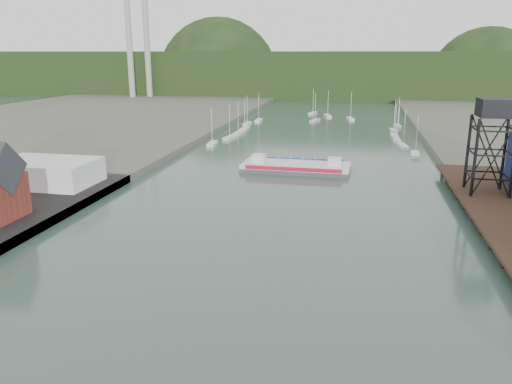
% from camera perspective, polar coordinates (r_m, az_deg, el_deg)
% --- Properties ---
extents(white_shed, '(18.00, 12.00, 4.50)m').
position_cam_1_polar(white_shed, '(101.28, -22.85, 2.10)').
color(white_shed, silver).
rests_on(white_shed, west_quay).
extents(lift_tower, '(6.50, 6.50, 16.00)m').
position_cam_1_polar(lift_tower, '(92.54, 25.69, 8.05)').
color(lift_tower, black).
rests_on(lift_tower, east_pier).
extents(marina_sailboats, '(57.71, 92.65, 0.90)m').
position_cam_1_polar(marina_sailboats, '(171.98, 7.21, 7.15)').
color(marina_sailboats, silver).
rests_on(marina_sailboats, ground).
extents(smokestacks, '(11.20, 8.20, 60.00)m').
position_cam_1_polar(smokestacks, '(289.15, -13.31, 16.18)').
color(smokestacks, '#9E9F9A').
rests_on(smokestacks, ground).
extents(distant_hills, '(500.00, 120.00, 80.00)m').
position_cam_1_polar(distant_hills, '(333.32, 8.80, 12.91)').
color(distant_hills, black).
rests_on(distant_hills, ground).
extents(chain_ferry, '(23.79, 10.12, 3.40)m').
position_cam_1_polar(chain_ferry, '(111.09, 4.58, 2.88)').
color(chain_ferry, '#444447').
rests_on(chain_ferry, ground).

